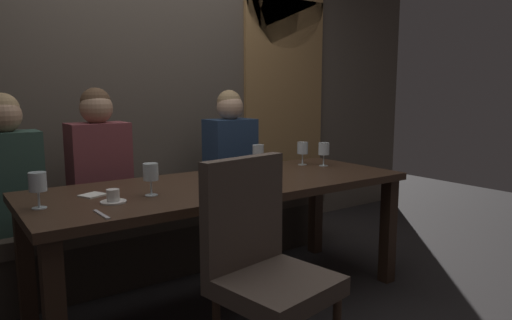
% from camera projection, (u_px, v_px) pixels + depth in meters
% --- Properties ---
extents(ground, '(9.00, 9.00, 0.00)m').
position_uv_depth(ground, '(228.00, 302.00, 2.75)').
color(ground, black).
extents(back_wall_tiled, '(6.00, 0.12, 3.00)m').
position_uv_depth(back_wall_tiled, '(143.00, 60.00, 3.51)').
color(back_wall_tiled, brown).
rests_on(back_wall_tiled, ground).
extents(arched_door, '(0.90, 0.05, 2.55)m').
position_uv_depth(arched_door, '(284.00, 80.00, 4.25)').
color(arched_door, olive).
rests_on(arched_door, ground).
extents(dining_table, '(2.20, 0.84, 0.74)m').
position_uv_depth(dining_table, '(227.00, 196.00, 2.65)').
color(dining_table, '#342217').
rests_on(dining_table, ground).
extents(banquette_bench, '(2.50, 0.44, 0.45)m').
position_uv_depth(banquette_bench, '(176.00, 236.00, 3.28)').
color(banquette_bench, '#312A23').
rests_on(banquette_bench, ground).
extents(chair_near_side, '(0.51, 0.51, 0.98)m').
position_uv_depth(chair_near_side, '(262.00, 258.00, 1.93)').
color(chair_near_side, '#3D281C').
rests_on(chair_near_side, ground).
extents(diner_redhead, '(0.36, 0.24, 0.80)m').
position_uv_depth(diner_redhead, '(7.00, 167.00, 2.60)').
color(diner_redhead, '#2D473D').
rests_on(diner_redhead, banquette_bench).
extents(diner_bearded, '(0.36, 0.24, 0.83)m').
position_uv_depth(diner_bearded, '(99.00, 158.00, 2.88)').
color(diner_bearded, brown).
rests_on(diner_bearded, banquette_bench).
extents(diner_far_end, '(0.36, 0.24, 0.82)m').
position_uv_depth(diner_far_end, '(230.00, 147.00, 3.48)').
color(diner_far_end, navy).
rests_on(diner_far_end, banquette_bench).
extents(wine_glass_center_back, '(0.08, 0.08, 0.16)m').
position_uv_depth(wine_glass_center_back, '(303.00, 149.00, 3.23)').
color(wine_glass_center_back, silver).
rests_on(wine_glass_center_back, dining_table).
extents(wine_glass_far_left, '(0.08, 0.08, 0.16)m').
position_uv_depth(wine_glass_far_left, '(324.00, 150.00, 3.19)').
color(wine_glass_far_left, silver).
rests_on(wine_glass_far_left, dining_table).
extents(wine_glass_end_left, '(0.08, 0.08, 0.16)m').
position_uv_depth(wine_glass_end_left, '(151.00, 173.00, 2.27)').
color(wine_glass_end_left, silver).
rests_on(wine_glass_end_left, dining_table).
extents(wine_glass_near_left, '(0.08, 0.08, 0.16)m').
position_uv_depth(wine_glass_near_left, '(38.00, 183.00, 2.02)').
color(wine_glass_near_left, silver).
rests_on(wine_glass_near_left, dining_table).
extents(wine_glass_near_right, '(0.08, 0.08, 0.16)m').
position_uv_depth(wine_glass_near_right, '(258.00, 152.00, 3.07)').
color(wine_glass_near_right, silver).
rests_on(wine_glass_near_right, dining_table).
extents(espresso_cup, '(0.12, 0.12, 0.06)m').
position_uv_depth(espresso_cup, '(113.00, 197.00, 2.14)').
color(espresso_cup, white).
rests_on(espresso_cup, dining_table).
extents(fork_on_table, '(0.02, 0.17, 0.01)m').
position_uv_depth(fork_on_table, '(101.00, 214.00, 1.93)').
color(fork_on_table, silver).
rests_on(fork_on_table, dining_table).
extents(folded_napkin, '(0.14, 0.14, 0.01)m').
position_uv_depth(folded_napkin, '(93.00, 195.00, 2.28)').
color(folded_napkin, silver).
rests_on(folded_napkin, dining_table).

